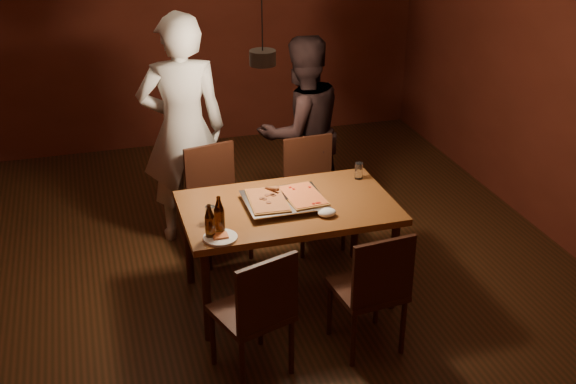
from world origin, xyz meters
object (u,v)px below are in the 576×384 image
object	(u,v)px
chair_far_right	(312,182)
pizza_tray	(284,202)
beer_bottle_a	(210,221)
chair_near_right	(374,282)
beer_bottle_b	(219,215)
plate_slice	(220,237)
dining_table	(288,214)
diner_white	(183,130)
chair_near_left	(258,305)
pendant_lamp	(263,56)
diner_dark	(301,132)
chair_far_left	(215,191)

from	to	relation	value
chair_far_right	pizza_tray	bearing A→B (deg)	55.35
pizza_tray	beer_bottle_a	distance (m)	0.67
chair_near_right	beer_bottle_b	xyz separation A→B (m)	(-0.88, 0.52, 0.35)
beer_bottle_a	plate_slice	size ratio (longest dim) A/B	1.08
pizza_tray	plate_slice	distance (m)	0.63
dining_table	diner_white	size ratio (longest dim) A/B	0.78
chair_near_left	pizza_tray	xyz separation A→B (m)	(0.40, 0.83, 0.24)
plate_slice	pendant_lamp	distance (m)	1.25
beer_bottle_a	plate_slice	xyz separation A→B (m)	(0.06, -0.03, -0.11)
diner_dark	beer_bottle_b	bearing A→B (deg)	42.19
pizza_tray	chair_far_right	bearing A→B (deg)	60.02
chair_far_right	pendant_lamp	xyz separation A→B (m)	(-0.53, -0.50, 1.22)
diner_white	beer_bottle_a	bearing A→B (deg)	90.96
beer_bottle_a	chair_near_right	bearing A→B (deg)	-26.86
dining_table	chair_near_left	distance (m)	0.94
chair_near_left	pendant_lamp	bearing A→B (deg)	54.68
diner_white	diner_dark	distance (m)	1.02
chair_far_right	chair_near_right	bearing A→B (deg)	83.31
chair_near_left	diner_white	xyz separation A→B (m)	(-0.12, 1.95, 0.42)
chair_far_left	beer_bottle_a	world-z (taller)	beer_bottle_a
chair_near_left	chair_near_right	bearing A→B (deg)	-15.77
chair_near_right	beer_bottle_a	bearing A→B (deg)	147.81
beer_bottle_b	pendant_lamp	distance (m)	1.11
chair_far_right	chair_near_right	xyz separation A→B (m)	(-0.09, -1.54, 0.00)
chair_far_left	beer_bottle_b	world-z (taller)	beer_bottle_b
dining_table	chair_far_left	bearing A→B (deg)	114.83
pendant_lamp	pizza_tray	bearing A→B (deg)	-72.76
chair_near_right	pizza_tray	xyz separation A→B (m)	(-0.36, 0.80, 0.24)
chair_far_left	chair_far_right	world-z (taller)	same
pizza_tray	beer_bottle_a	world-z (taller)	beer_bottle_a
chair_far_left	pizza_tray	bearing A→B (deg)	101.84
chair_far_left	pizza_tray	world-z (taller)	chair_far_left
plate_slice	beer_bottle_a	bearing A→B (deg)	153.61
chair_far_left	chair_near_left	world-z (taller)	same
dining_table	chair_near_right	bearing A→B (deg)	-66.99
chair_near_left	diner_white	size ratio (longest dim) A/B	0.28
beer_bottle_b	plate_slice	bearing A→B (deg)	-99.86
dining_table	chair_far_right	xyz separation A→B (m)	(0.43, 0.75, -0.14)
chair_far_left	pizza_tray	size ratio (longest dim) A/B	0.90
chair_far_right	beer_bottle_a	xyz separation A→B (m)	(-1.04, -1.06, 0.33)
chair_near_left	chair_far_right	bearing A→B (deg)	43.06
chair_far_right	beer_bottle_a	size ratio (longest dim) A/B	2.02
pizza_tray	pendant_lamp	xyz separation A→B (m)	(-0.08, 0.25, 0.99)
chair_far_left	chair_near_left	xyz separation A→B (m)	(-0.06, -1.63, 0.00)
chair_near_right	plate_slice	bearing A→B (deg)	147.78
chair_near_left	chair_near_right	size ratio (longest dim) A/B	1.09
pizza_tray	pendant_lamp	distance (m)	1.02
chair_far_right	chair_near_left	xyz separation A→B (m)	(-0.86, -1.58, 0.00)
diner_white	chair_far_left	bearing A→B (deg)	123.41
chair_near_right	beer_bottle_b	bearing A→B (deg)	143.83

